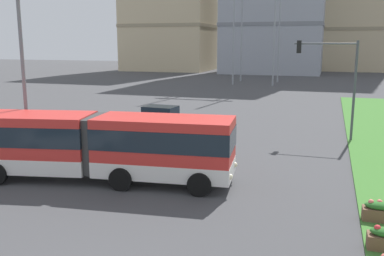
# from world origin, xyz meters

# --- Properties ---
(articulated_bus) EXTENTS (12.06, 4.33, 3.00)m
(articulated_bus) POSITION_xyz_m (-3.85, 9.95, 1.65)
(articulated_bus) COLOR red
(articulated_bus) RESTS_ON ground
(car_grey_wagon) EXTENTS (4.54, 2.32, 1.58)m
(car_grey_wagon) POSITION_xyz_m (-6.04, 22.50, 0.75)
(car_grey_wagon) COLOR slate
(car_grey_wagon) RESTS_ON ground
(flower_planter_3) EXTENTS (1.10, 0.56, 0.74)m
(flower_planter_3) POSITION_xyz_m (7.61, 8.74, 0.43)
(flower_planter_3) COLOR brown
(flower_planter_3) RESTS_ON grass_median
(traffic_light_far_right) EXTENTS (3.89, 0.28, 6.34)m
(traffic_light_far_right) POSITION_xyz_m (5.99, 22.00, 4.33)
(traffic_light_far_right) COLOR #474C51
(traffic_light_far_right) RESTS_ON ground
(streetlight_left) EXTENTS (0.70, 0.28, 8.44)m
(streetlight_left) POSITION_xyz_m (-8.50, 10.72, 4.66)
(streetlight_left) COLOR slate
(streetlight_left) RESTS_ON ground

